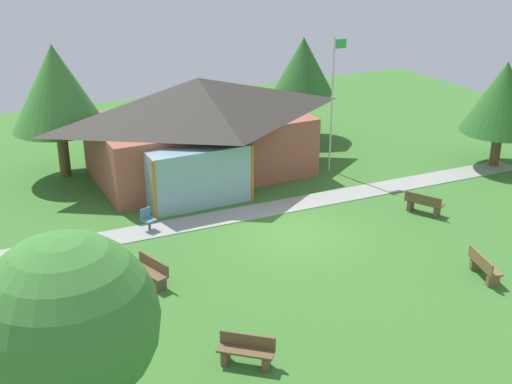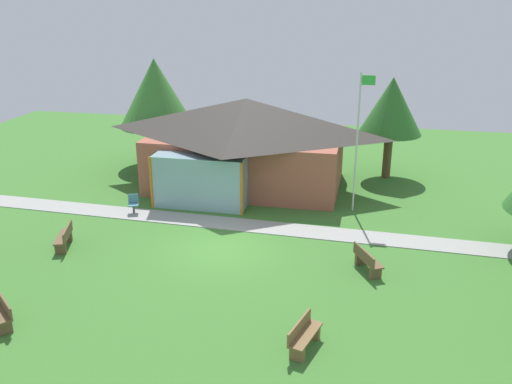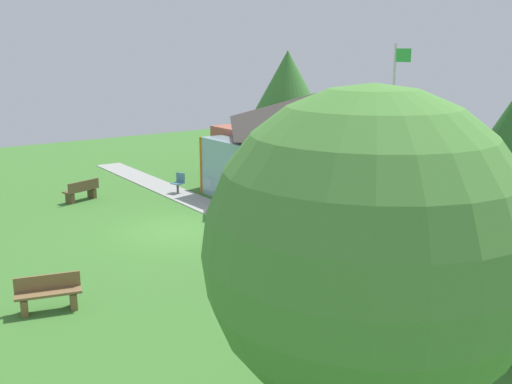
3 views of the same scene
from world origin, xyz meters
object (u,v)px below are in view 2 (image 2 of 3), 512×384
pavilion (245,142)px  bench_front_right (304,336)px  bench_front_left (0,313)px  bench_mid_right (367,261)px  patio_chair_west (133,204)px  tree_behind_pavilion_right (391,106)px  bench_mid_left (65,238)px  tree_behind_pavilion_left (156,93)px  flagpole (358,137)px

pavilion → bench_front_right: bearing=-70.2°
bench_front_left → bench_mid_right: 11.88m
bench_mid_right → patio_chair_west: (-10.25, 3.37, 0.01)m
pavilion → tree_behind_pavilion_right: 7.74m
bench_mid_left → tree_behind_pavilion_left: bearing=-16.2°
bench_mid_right → tree_behind_pavilion_right: 11.49m
tree_behind_pavilion_right → bench_mid_left: bearing=-136.8°
bench_mid_right → tree_behind_pavilion_right: (0.75, 10.95, 3.38)m
tree_behind_pavilion_left → bench_front_left: bearing=-85.2°
bench_mid_left → bench_front_right: 10.76m
bench_front_right → tree_behind_pavilion_right: bearing=-172.8°
bench_mid_left → tree_behind_pavilion_left: tree_behind_pavilion_left is taller
bench_mid_right → patio_chair_west: size_ratio=1.78×
flagpole → bench_mid_left: (-10.68, -6.23, -2.98)m
bench_front_right → tree_behind_pavilion_left: tree_behind_pavilion_left is taller
bench_front_left → patio_chair_west: (0.22, 8.98, 0.01)m
patio_chair_west → bench_mid_left: bearing=52.6°
bench_mid_left → tree_behind_pavilion_right: size_ratio=0.30×
pavilion → tree_behind_pavilion_right: size_ratio=1.95×
flagpole → bench_mid_left: 12.72m
bench_mid_right → patio_chair_west: patio_chair_west is taller
flagpole → tree_behind_pavilion_right: bearing=74.2°
flagpole → bench_mid_left: bearing=-149.7°
bench_front_left → tree_behind_pavilion_right: size_ratio=0.27×
flagpole → tree_behind_pavilion_right: (1.47, 5.17, 0.40)m
patio_chair_west → tree_behind_pavilion_left: (-1.59, 7.21, 3.66)m
bench_mid_left → tree_behind_pavilion_right: 17.00m
flagpole → bench_mid_right: size_ratio=4.04×
pavilion → patio_chair_west: size_ratio=11.96×
patio_chair_west → tree_behind_pavilion_left: tree_behind_pavilion_left is taller
bench_front_right → tree_behind_pavilion_right: 16.39m
pavilion → bench_front_right: 13.89m
tree_behind_pavilion_right → tree_behind_pavilion_left: bearing=-178.3°
bench_mid_left → bench_front_right: bearing=-133.0°
bench_front_left → tree_behind_pavilion_left: (-1.37, 16.18, 3.67)m
patio_chair_west → tree_behind_pavilion_left: 8.24m
tree_behind_pavilion_right → pavilion: bearing=-157.4°
pavilion → bench_mid_right: 10.36m
flagpole → tree_behind_pavilion_right: size_ratio=1.17×
pavilion → flagpole: 6.09m
bench_front_right → bench_front_left: bearing=-69.9°
pavilion → tree_behind_pavilion_right: tree_behind_pavilion_right is taller
bench_front_left → bench_mid_left: bearing=-39.7°
pavilion → bench_mid_left: (-5.13, -8.48, -1.90)m
bench_front_right → patio_chair_west: patio_chair_west is taller
patio_chair_west → bench_mid_right: bearing=141.0°
flagpole → tree_behind_pavilion_left: bearing=156.7°
pavilion → bench_mid_right: (6.26, -8.03, -1.90)m
bench_front_right → bench_mid_right: (1.59, 4.91, 0.00)m
flagpole → bench_front_right: 11.14m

